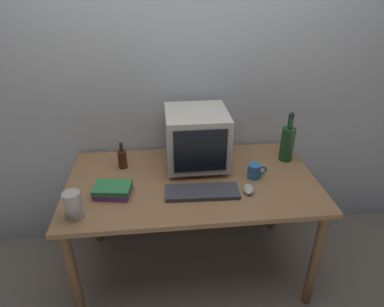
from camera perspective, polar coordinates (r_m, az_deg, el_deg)
ground_plane at (r=2.53m, az=-0.00°, el=-18.66°), size 6.00×6.00×0.00m
back_wall at (r=2.28m, az=-1.31°, el=13.03°), size 4.00×0.08×2.50m
desk at (r=2.10m, az=-0.00°, el=-6.39°), size 1.51×0.83×0.74m
crt_monitor at (r=2.11m, az=0.77°, el=2.63°), size 0.38×0.39×0.37m
keyboard at (r=1.92m, az=1.73°, el=-6.55°), size 0.43×0.17×0.02m
computer_mouse at (r=1.96m, az=9.59°, el=-6.01°), size 0.08×0.11×0.04m
bottle_tall at (r=2.29m, az=15.90°, el=1.80°), size 0.09×0.09×0.34m
bottle_short at (r=2.19m, az=-11.75°, el=-0.80°), size 0.06×0.06×0.18m
book_stack at (r=1.96m, az=-13.33°, el=-6.04°), size 0.22×0.18×0.06m
mug at (r=2.08m, az=10.57°, el=-2.94°), size 0.12×0.08×0.09m
metal_canister at (r=1.82m, az=-19.54°, el=-8.28°), size 0.09×0.09×0.15m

